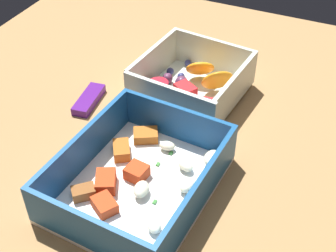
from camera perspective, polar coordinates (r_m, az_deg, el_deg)
name	(u,v)px	position (r cm, az deg, el deg)	size (l,w,h in cm)	color
table_surface	(164,134)	(65.13, -0.47, -1.01)	(80.00, 80.00, 2.00)	#9E7547
pasta_container	(139,178)	(55.50, -3.62, -6.32)	(21.37, 17.58, 5.77)	white
fruit_bowl	(191,84)	(69.28, 2.87, 5.14)	(16.21, 15.68, 6.15)	silver
candy_bar	(89,100)	(69.65, -9.64, 3.19)	(7.00, 2.40, 1.20)	#51197A
paper_cup_liner	(226,58)	(78.06, 7.07, 8.30)	(3.57, 3.57, 1.98)	white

